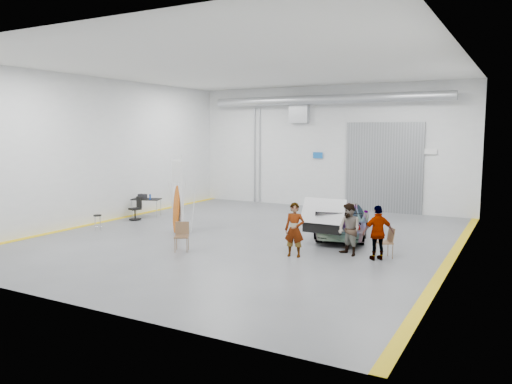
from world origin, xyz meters
The scene contains 13 objects.
ground centered at (0.00, 0.00, 0.00)m, with size 16.00×16.00×0.00m, color #56585D.
room_shell centered at (0.24, 2.22, 4.08)m, with size 14.02×16.18×6.01m.
sedan_car centered at (2.94, 1.80, 0.63)m, with size 1.76×4.32×1.25m, color white.
person_a centered at (2.62, -1.78, 0.83)m, with size 0.60×0.40×1.66m, color #9C7D55.
person_b centered at (4.03, -0.84, 0.81)m, with size 0.79×0.61×1.61m, color slate.
person_c centered at (4.95, -0.95, 0.82)m, with size 0.95×0.39×1.64m, color brown.
surfboard_display centered at (-2.60, -0.65, 1.19)m, with size 0.77×0.47×2.93m.
folding_chair_near centered at (-0.80, -2.87, 0.29)m, with size 0.59×0.64×0.92m.
folding_chair_far centered at (5.06, -0.59, 0.29)m, with size 0.59×0.70×0.92m.
shop_stool centered at (-5.59, -1.80, 0.31)m, with size 0.32×0.32×0.62m.
work_table centered at (-6.24, 1.66, 0.79)m, with size 1.39×1.01×1.03m.
office_chair centered at (-5.97, 0.74, 0.43)m, with size 0.55×0.58×0.97m.
trunk_lid centered at (2.94, -0.11, 1.27)m, with size 1.46×0.89×0.04m, color silver.
Camera 1 is at (8.72, -15.35, 3.80)m, focal length 35.00 mm.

